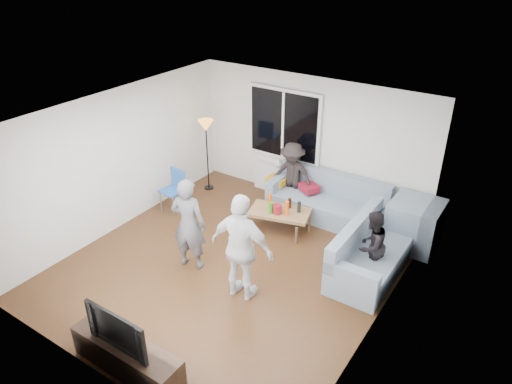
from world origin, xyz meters
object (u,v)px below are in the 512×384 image
Objects in this scene: coffee_table at (280,220)px; tv_console at (127,357)px; side_chair at (172,191)px; player_right at (242,248)px; spectator_right at (371,245)px; floor_lamp at (207,156)px; sofa_back_section at (327,198)px; television at (122,327)px; spectator_back at (292,175)px; player_left at (189,224)px; sofa_right_section at (374,249)px.

coffee_table is 3.90m from tv_console.
side_chair reaches higher than coffee_table.
player_right is at bearing -19.96° from side_chair.
coffee_table is at bearing -89.39° from spectator_right.
player_right reaches higher than floor_lamp.
floor_lamp is (0.00, 1.14, 0.35)m from side_chair.
sofa_back_section is 2.39× the size of television.
side_chair reaches higher than tv_console.
floor_lamp is 1.32× the size of spectator_right.
spectator_back reaches higher than tv_console.
side_chair is at bearing -53.30° from player_left.
floor_lamp is at bearing -175.70° from spectator_back.
floor_lamp reaches higher than side_chair.
floor_lamp is at bearing -71.95° from player_left.
sofa_back_section is at bearing 84.88° from tv_console.
spectator_right reaches higher than side_chair.
spectator_right is at bearing -12.12° from coffee_table.
player_left is (1.49, -2.35, 0.02)m from floor_lamp.
sofa_right_section is at bearing -11.51° from floor_lamp.
sofa_right_section is at bearing -33.18° from spectator_back.
player_left reaches higher than side_chair.
spectator_right is (1.92, -0.41, 0.39)m from coffee_table.
spectator_right is at bearing -42.88° from sofa_back_section.
player_left is at bearing -49.56° from spectator_right.
floor_lamp is at bearing 97.24° from side_chair.
floor_lamp reaches higher than sofa_right_section.
player_left is 2.27m from television.
floor_lamp is 0.90× the size of player_right.
floor_lamp is 1.13× the size of spectator_back.
sofa_right_section is at bearing 11.64° from side_chair.
sofa_right_section is 2.24m from player_right.
player_left is 0.93× the size of player_right.
player_right is 2.09m from spectator_right.
spectator_back is at bearing 94.47° from tv_console.
spectator_back is (-2.18, 1.15, 0.26)m from sofa_right_section.
spectator_back is (0.39, 2.67, -0.12)m from player_left.
player_left reaches higher than spectator_back.
floor_lamp is at bearing 116.79° from television.
spectator_right is (4.07, -0.99, -0.19)m from floor_lamp.
player_left is at bearing -57.54° from floor_lamp.
coffee_table is 2.09m from player_right.
floor_lamp is 4.19m from spectator_right.
sofa_right_section is 1.28× the size of floor_lamp.
television is at bearing -14.68° from spectator_right.
sofa_right_section is at bearing -163.96° from player_left.
side_chair is at bearing -151.92° from sofa_back_section.
tv_console is (0.77, -2.13, -0.58)m from player_left.
player_right is at bearing -75.57° from coffee_table.
spectator_back is at bearing 62.21° from sofa_right_section.
coffee_table is at bearing -78.93° from spectator_back.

